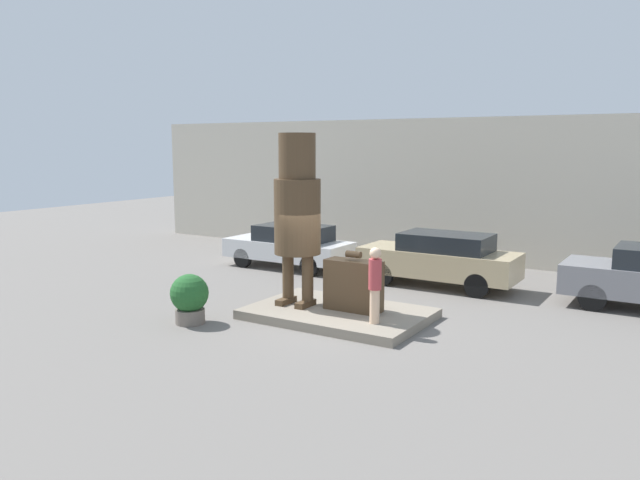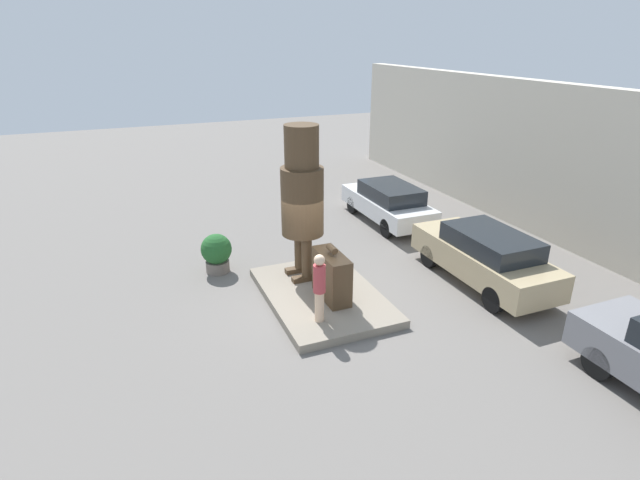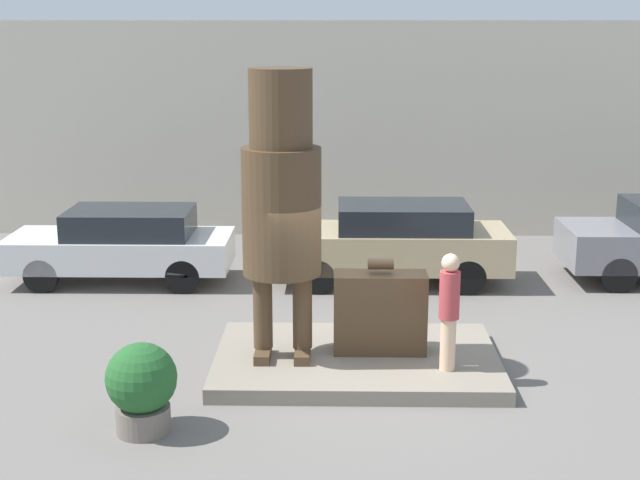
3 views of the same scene
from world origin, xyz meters
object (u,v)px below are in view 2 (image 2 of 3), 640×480
statue_figure (302,192)px  giant_suitcase (332,276)px  planter_pot (217,252)px  parked_car_white (388,202)px  parked_car_tan (485,256)px  tourist (319,285)px

statue_figure → giant_suitcase: size_ratio=2.92×
giant_suitcase → planter_pot: giant_suitcase is taller
parked_car_white → parked_car_tan: parked_car_tan is taller
planter_pot → giant_suitcase: bearing=37.1°
parked_car_tan → planter_pot: (-3.55, -6.72, -0.23)m
tourist → parked_car_white: size_ratio=0.39×
statue_figure → tourist: bearing=-11.3°
giant_suitcase → parked_car_tan: bearing=83.8°
statue_figure → giant_suitcase: statue_figure is taller
giant_suitcase → parked_car_tan: (0.47, 4.40, 0.01)m
giant_suitcase → planter_pot: (-3.08, -2.33, -0.21)m
giant_suitcase → planter_pot: bearing=-142.9°
statue_figure → planter_pot: statue_figure is taller
planter_pot → parked_car_tan: bearing=62.2°
giant_suitcase → tourist: (0.93, -0.71, 0.32)m
parked_car_white → statue_figure: bearing=126.6°
tourist → parked_car_tan: tourist is taller
parked_car_tan → planter_pot: size_ratio=3.94×
giant_suitcase → parked_car_tan: 4.42m
tourist → planter_pot: size_ratio=1.46×
giant_suitcase → parked_car_tan: giant_suitcase is taller
giant_suitcase → parked_car_white: 6.56m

